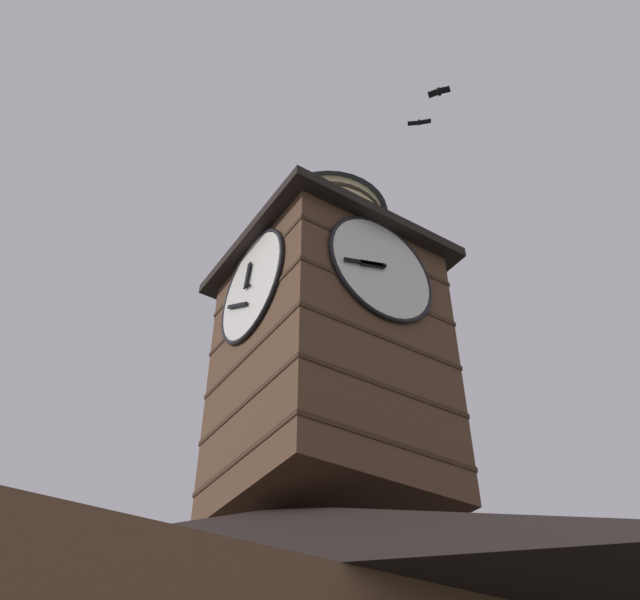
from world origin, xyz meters
The scene contains 4 objects.
clock_tower centered at (-1.61, -2.20, 11.75)m, with size 4.64×4.64×9.65m.
moon centered at (-20.40, -36.81, 18.07)m, with size 1.83×1.83×1.83m.
flying_bird_high centered at (-3.62, -0.47, 18.98)m, with size 0.58×0.54×0.11m.
flying_bird_low centered at (-3.14, 0.86, 18.47)m, with size 0.50×0.58×0.15m.
Camera 1 is at (5.60, 8.50, 2.37)m, focal length 39.99 mm.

